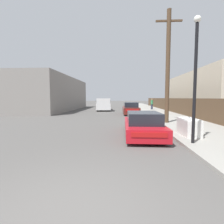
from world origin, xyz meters
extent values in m
plane|color=#4F4C49|center=(0.00, 0.00, 0.00)|extent=(220.00, 220.00, 0.00)
cube|color=gray|center=(5.30, 23.50, 0.06)|extent=(4.20, 63.00, 0.12)
cube|color=silver|center=(4.03, 5.81, 0.50)|extent=(0.71, 1.67, 0.76)
cube|color=white|center=(4.03, 5.81, 0.89)|extent=(0.69, 1.61, 0.03)
cube|color=#333335|center=(4.23, 6.32, 0.92)|extent=(0.04, 0.20, 0.02)
cube|color=gray|center=(4.04, 6.07, 0.91)|extent=(0.68, 0.09, 0.01)
cube|color=gray|center=(4.02, 5.56, 0.91)|extent=(0.68, 0.09, 0.01)
cube|color=red|center=(1.89, 6.25, 0.40)|extent=(1.78, 4.70, 0.53)
cube|color=black|center=(1.88, 5.83, 0.93)|extent=(1.52, 2.26, 0.53)
cube|color=#B21414|center=(1.87, 3.90, 0.49)|extent=(1.36, 0.04, 0.18)
cylinder|color=black|center=(1.15, 7.71, 0.31)|extent=(0.21, 0.62, 0.62)
cylinder|color=black|center=(2.65, 7.70, 0.31)|extent=(0.21, 0.62, 0.62)
cylinder|color=black|center=(1.12, 4.81, 0.31)|extent=(0.21, 0.62, 0.62)
cylinder|color=black|center=(2.63, 4.79, 0.31)|extent=(0.21, 0.62, 0.62)
cube|color=#5B1E19|center=(1.87, 17.41, 0.49)|extent=(1.82, 4.42, 0.69)
cube|color=black|center=(1.87, 17.24, 1.11)|extent=(1.53, 2.49, 0.55)
cube|color=#B21414|center=(1.92, 15.21, 0.61)|extent=(1.33, 0.06, 0.24)
cylinder|color=black|center=(1.10, 18.75, 0.32)|extent=(0.22, 0.65, 0.64)
cylinder|color=black|center=(2.57, 18.79, 0.32)|extent=(0.22, 0.65, 0.64)
cylinder|color=black|center=(1.17, 16.03, 0.32)|extent=(0.22, 0.65, 0.64)
cylinder|color=black|center=(2.64, 16.07, 0.32)|extent=(0.22, 0.65, 0.64)
cube|color=silver|center=(-1.84, 23.53, 0.63)|extent=(2.41, 5.49, 0.86)
cube|color=silver|center=(-1.73, 22.06, 1.43)|extent=(2.06, 2.55, 0.74)
cube|color=black|center=(-1.73, 22.06, 1.45)|extent=(2.09, 2.50, 0.41)
cylinder|color=black|center=(-0.88, 21.94, 0.40)|extent=(0.32, 0.82, 0.80)
cylinder|color=black|center=(-2.55, 21.81, 0.40)|extent=(0.32, 0.82, 0.80)
cylinder|color=black|center=(-1.14, 25.24, 0.40)|extent=(0.32, 0.82, 0.80)
cylinder|color=black|center=(-2.81, 25.11, 0.40)|extent=(0.32, 0.82, 0.80)
cylinder|color=#4C3826|center=(4.05, 10.02, 4.03)|extent=(0.30, 0.30, 7.82)
cube|color=#4C3826|center=(4.05, 10.02, 7.16)|extent=(1.80, 0.12, 0.12)
cylinder|color=black|center=(3.62, 4.27, 2.39)|extent=(0.12, 0.12, 4.55)
sphere|color=white|center=(3.62, 4.27, 4.80)|extent=(0.26, 0.26, 0.26)
cube|color=brown|center=(7.25, 18.88, 0.98)|extent=(0.08, 41.11, 1.72)
cube|color=gray|center=(-10.03, 24.05, 2.47)|extent=(7.00, 18.09, 4.95)
cube|color=beige|center=(12.42, 21.22, 2.60)|extent=(6.00, 16.35, 5.21)
cylinder|color=#282D42|center=(5.47, 24.40, 0.51)|extent=(0.28, 0.28, 0.79)
cylinder|color=#337F4C|center=(5.47, 24.40, 1.22)|extent=(0.34, 0.34, 0.62)
sphere|color=#8C664C|center=(5.47, 24.40, 1.65)|extent=(0.24, 0.24, 0.24)
camera|label=1|loc=(0.82, -2.62, 1.88)|focal=28.00mm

